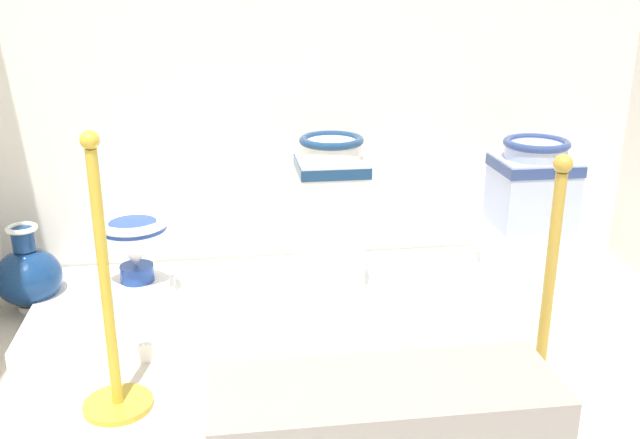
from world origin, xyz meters
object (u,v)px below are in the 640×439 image
stanchion_post_near_left (110,331)px  antique_toilet_slender_white (331,186)px  plinth_block_broad_patterned (526,251)px  antique_toilet_leftmost (135,246)px  decorative_vase_corner (28,275)px  plinth_block_slender_white (331,259)px  stanchion_post_near_right (543,340)px  antique_toilet_broad_patterned (533,181)px  plinth_block_leftmost (139,294)px

stanchion_post_near_left → antique_toilet_slender_white: bearing=42.3°
antique_toilet_slender_white → plinth_block_broad_patterned: (0.96, -0.08, -0.34)m
antique_toilet_leftmost → decorative_vase_corner: bearing=165.7°
plinth_block_broad_patterned → stanchion_post_near_left: (-1.87, -0.75, 0.09)m
antique_toilet_slender_white → decorative_vase_corner: (-1.42, 0.05, -0.39)m
stanchion_post_near_left → antique_toilet_leftmost: bearing=89.4°
plinth_block_slender_white → stanchion_post_near_right: size_ratio=0.30×
antique_toilet_leftmost → stanchion_post_near_left: size_ratio=0.34×
antique_toilet_leftmost → antique_toilet_broad_patterned: size_ratio=0.83×
antique_toilet_slender_white → plinth_block_broad_patterned: bearing=-5.0°
antique_toilet_slender_white → plinth_block_leftmost: bearing=-175.1°
antique_toilet_leftmost → antique_toilet_slender_white: size_ratio=0.71×
antique_toilet_leftmost → decorative_vase_corner: size_ratio=0.83×
antique_toilet_leftmost → plinth_block_broad_patterned: 1.87m
plinth_block_broad_patterned → antique_toilet_broad_patterned: antique_toilet_broad_patterned is taller
antique_toilet_leftmost → stanchion_post_near_right: (1.50, -0.99, -0.06)m
antique_toilet_broad_patterned → stanchion_post_near_left: stanchion_post_near_left is taller
antique_toilet_leftmost → antique_toilet_broad_patterned: antique_toilet_broad_patterned is taller
antique_toilet_leftmost → stanchion_post_near_left: (-0.01, -0.76, -0.03)m
plinth_block_broad_patterned → antique_toilet_broad_patterned: 0.36m
stanchion_post_near_left → stanchion_post_near_right: (1.51, -0.23, -0.03)m
stanchion_post_near_right → antique_toilet_leftmost: bearing=146.5°
antique_toilet_leftmost → plinth_block_broad_patterned: antique_toilet_leftmost is taller
plinth_block_leftmost → antique_toilet_broad_patterned: antique_toilet_broad_patterned is taller
plinth_block_slender_white → antique_toilet_broad_patterned: size_ratio=0.69×
plinth_block_leftmost → plinth_block_slender_white: 0.92m
antique_toilet_leftmost → plinth_block_slender_white: antique_toilet_leftmost is taller
antique_toilet_slender_white → stanchion_post_near_right: bearing=-61.2°
plinth_block_slender_white → stanchion_post_near_left: stanchion_post_near_left is taller
plinth_block_leftmost → antique_toilet_broad_patterned: bearing=-0.2°
antique_toilet_leftmost → stanchion_post_near_left: stanchion_post_near_left is taller
plinth_block_leftmost → antique_toilet_leftmost: size_ratio=0.91×
stanchion_post_near_left → antique_toilet_broad_patterned: bearing=21.9°
plinth_block_leftmost → plinth_block_slender_white: bearing=4.9°
antique_toilet_broad_patterned → plinth_block_leftmost: bearing=179.8°
plinth_block_leftmost → stanchion_post_near_left: stanchion_post_near_left is taller
stanchion_post_near_right → decorative_vase_corner: bearing=150.9°
antique_toilet_slender_white → plinth_block_broad_patterned: 1.02m
antique_toilet_leftmost → stanchion_post_near_left: bearing=-90.6°
plinth_block_leftmost → plinth_block_slender_white: size_ratio=1.09×
antique_toilet_broad_patterned → stanchion_post_near_right: size_ratio=0.44×
antique_toilet_broad_patterned → decorative_vase_corner: (-2.38, 0.14, -0.40)m
plinth_block_broad_patterned → antique_toilet_leftmost: bearing=179.8°
decorative_vase_corner → stanchion_post_near_right: (2.01, -1.12, 0.11)m
plinth_block_broad_patterned → plinth_block_slender_white: bearing=175.0°
stanchion_post_near_left → stanchion_post_near_right: 1.52m
plinth_block_leftmost → decorative_vase_corner: (-0.51, 0.13, 0.07)m
plinth_block_broad_patterned → antique_toilet_slender_white: bearing=175.0°
antique_toilet_slender_white → antique_toilet_broad_patterned: size_ratio=1.18×
antique_toilet_broad_patterned → stanchion_post_near_right: 1.09m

